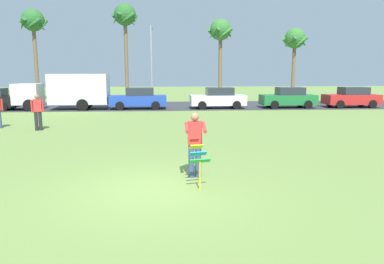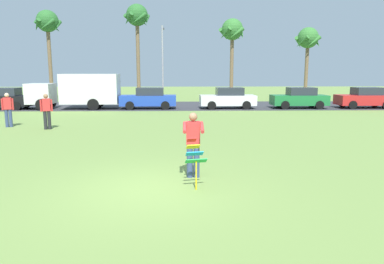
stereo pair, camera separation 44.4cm
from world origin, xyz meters
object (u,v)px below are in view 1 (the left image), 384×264
parked_car_blue (139,99)px  palm_tree_right_near (125,19)px  person_kite_flyer (195,142)px  person_walker_near (38,111)px  parked_truck_white_box (68,91)px  palm_tree_left_near (33,24)px  parked_car_white (218,98)px  parked_car_green (288,98)px  palm_tree_far_left (295,41)px  parked_car_red (352,98)px  palm_tree_centre_far (221,33)px  streetlight_pole (151,59)px  kite_held (198,155)px

parked_car_blue → palm_tree_right_near: size_ratio=0.46×
person_kite_flyer → person_walker_near: (-6.84, 8.19, -0.02)m
parked_truck_white_box → palm_tree_left_near: (-5.34, 9.11, 5.85)m
parked_car_white → parked_car_blue: bearing=-180.0°
parked_car_green → palm_tree_right_near: size_ratio=0.45×
parked_car_white → palm_tree_left_near: size_ratio=0.49×
parked_truck_white_box → palm_tree_left_near: bearing=120.4°
palm_tree_right_near → palm_tree_far_left: bearing=2.7°
parked_truck_white_box → parked_car_red: size_ratio=1.60×
person_kite_flyer → palm_tree_far_left: palm_tree_far_left is taller
palm_tree_centre_far → person_walker_near: 22.72m
parked_car_red → person_walker_near: person_walker_near is taller
parked_car_red → palm_tree_centre_far: size_ratio=0.53×
person_kite_flyer → streetlight_pole: streetlight_pole is taller
parked_truck_white_box → parked_car_red: bearing=0.0°
kite_held → parked_truck_white_box: parked_truck_white_box is taller
parked_truck_white_box → parked_car_white: size_ratio=1.58×
parked_car_white → streetlight_pole: (-5.30, 7.00, 3.22)m
palm_tree_far_left → streetlight_pole: bearing=-169.2°
palm_tree_centre_far → palm_tree_far_left: bearing=5.5°
parked_car_red → palm_tree_far_left: (-1.24, 9.80, 5.15)m
parked_car_green → streetlight_pole: bearing=147.1°
palm_tree_left_near → palm_tree_right_near: bearing=-0.7°
parked_car_white → person_walker_near: (-10.09, -9.66, 0.16)m
person_kite_flyer → palm_tree_right_near: size_ratio=0.19×
parked_car_white → parked_car_green: 5.51m
kite_held → parked_truck_white_box: size_ratio=0.17×
parked_car_blue → palm_tree_right_near: 11.55m
parked_car_white → streetlight_pole: size_ratio=0.61×
parked_car_red → person_walker_near: size_ratio=2.44×
palm_tree_right_near → palm_tree_far_left: palm_tree_right_near is taller
kite_held → parked_truck_white_box: (-7.95, 18.70, 0.61)m
streetlight_pole → person_walker_near: 17.61m
palm_tree_centre_far → person_walker_near: (-11.61, -18.70, -5.66)m
parked_car_white → parked_car_green: (5.51, -0.00, 0.00)m
parked_truck_white_box → palm_tree_right_near: size_ratio=0.73×
parked_car_blue → person_walker_near: 10.48m
palm_tree_left_near → streetlight_pole: bearing=-10.6°
parked_car_blue → parked_car_red: size_ratio=1.00×
person_kite_flyer → streetlight_pole: 25.12m
parked_car_green → streetlight_pole: 13.28m
streetlight_pole → parked_car_red: bearing=-23.7°
parked_car_blue → person_walker_near: person_walker_near is taller
parked_car_blue → person_walker_near: bearing=-112.8°
streetlight_pole → kite_held: bearing=-85.4°
kite_held → palm_tree_far_left: palm_tree_far_left is taller
kite_held → parked_car_red: (13.87, 18.70, -0.03)m
palm_tree_right_near → parked_car_blue: bearing=-78.7°
parked_truck_white_box → palm_tree_centre_far: size_ratio=0.85×
parked_car_white → person_walker_near: person_walker_near is taller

